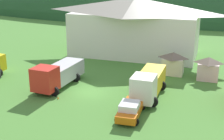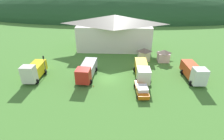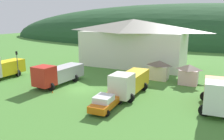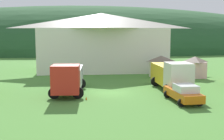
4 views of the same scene
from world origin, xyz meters
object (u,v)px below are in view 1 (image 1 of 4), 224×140
Objects in this scene: service_pickup_orange at (130,109)px; play_shed_cream at (173,63)px; depot_building at (135,26)px; traffic_cone_near_pickup at (65,76)px; heavy_rig_striped at (148,83)px; play_shed_pink at (208,68)px; traffic_cone_mid_row at (58,99)px; crane_truck_red at (57,74)px.

play_shed_cream is at bearing 169.16° from service_pickup_orange.
depot_building reaches higher than service_pickup_orange.
service_pickup_orange is 14.74m from traffic_cone_near_pickup.
play_shed_pink is at bearing 144.34° from heavy_rig_striped.
play_shed_cream reaches higher than play_shed_pink.
traffic_cone_near_pickup is at bearing 111.44° from traffic_cone_mid_row.
traffic_cone_mid_row is at bearing 31.41° from crane_truck_red.
crane_truck_red is at bearing -105.38° from depot_building.
depot_building is 18.49m from crane_truck_red.
traffic_cone_near_pickup is (-1.17, 4.09, -1.64)m from crane_truck_red.
heavy_rig_striped reaches higher than traffic_cone_mid_row.
traffic_cone_mid_row is (-8.66, 1.77, -0.83)m from service_pickup_orange.
traffic_cone_mid_row is at bearing -142.04° from play_shed_pink.
heavy_rig_striped is 1.57× the size of service_pickup_orange.
depot_building reaches higher than play_shed_cream.
crane_truck_red reaches higher than service_pickup_orange.
heavy_rig_striped is at bearing -70.54° from depot_building.
service_pickup_orange is at bearing -97.71° from play_shed_cream.
depot_building reaches higher than crane_truck_red.
play_shed_cream is 14.54m from traffic_cone_near_pickup.
crane_truck_red is (-4.83, -17.57, -3.12)m from depot_building.
service_pickup_orange is 8.88m from traffic_cone_mid_row.
depot_building is 4.09× the size of service_pickup_orange.
play_shed_cream is at bearing 21.06° from traffic_cone_near_pickup.
heavy_rig_striped is (-5.96, -8.25, 0.18)m from play_shed_pink.
traffic_cone_mid_row is (2.89, -7.35, 0.00)m from traffic_cone_near_pickup.
traffic_cone_mid_row is at bearing -104.70° from service_pickup_orange.
crane_truck_red is 13.57× the size of traffic_cone_mid_row.
depot_building is 2.51× the size of crane_truck_red.
play_shed_cream is 16.50m from traffic_cone_mid_row.
traffic_cone_mid_row reaches higher than traffic_cone_near_pickup.
traffic_cone_near_pickup is at bearing -160.53° from crane_truck_red.
depot_building is 7.23× the size of play_shed_pink.
service_pickup_orange is at bearing -5.65° from heavy_rig_striped.
heavy_rig_striped is (10.93, 0.32, 0.06)m from crane_truck_red.
play_shed_pink is 18.66m from traffic_cone_near_pickup.
heavy_rig_striped is (-1.39, -8.96, 0.14)m from play_shed_cream.
depot_building is at bearing 132.12° from play_shed_cream.
depot_building is at bearing 66.00° from traffic_cone_near_pickup.
heavy_rig_striped is at bearing -125.82° from play_shed_pink.
service_pickup_orange is at bearing -38.31° from traffic_cone_near_pickup.
traffic_cone_mid_row is at bearing -68.56° from traffic_cone_near_pickup.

